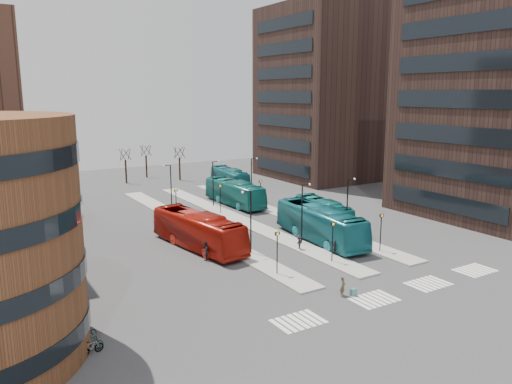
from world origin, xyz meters
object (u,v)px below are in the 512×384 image
teal_bus_c (323,212)px  commuter_a (206,251)px  suitcase (353,292)px  bicycle_near (90,345)px  teal_bus_d (230,178)px  teal_bus_a (320,224)px  traveller (343,286)px  commuter_c (299,243)px  bicycle_far (84,334)px  commuter_b (335,248)px  red_bus (198,230)px  bicycle_mid (92,348)px  teal_bus_b (235,193)px

teal_bus_c → commuter_a: size_ratio=5.71×
suitcase → bicycle_near: 19.24m
teal_bus_d → teal_bus_a: bearing=-94.0°
commuter_a → traveller: bearing=93.9°
commuter_c → teal_bus_c: bearing=150.7°
commuter_a → bicycle_near: bearing=22.5°
teal_bus_a → bicycle_far: (-26.01, -9.34, -1.40)m
commuter_a → bicycle_far: size_ratio=1.10×
commuter_c → bicycle_far: bearing=-48.5°
traveller → bicycle_far: bearing=137.3°
traveller → bicycle_near: 18.47m
teal_bus_c → commuter_c: bearing=-131.6°
commuter_b → teal_bus_a: bearing=-46.3°
bicycle_far → commuter_a: bearing=-71.2°
red_bus → bicycle_far: (-14.13, -13.69, -1.36)m
teal_bus_a → commuter_c: teal_bus_a is taller
red_bus → bicycle_mid: (-14.13, -15.60, -1.35)m
traveller → bicycle_mid: (-18.40, 1.09, -0.34)m
red_bus → teal_bus_c: bearing=-5.2°
commuter_b → bicycle_far: (-24.10, -4.58, -0.34)m
red_bus → commuter_b: (9.97, -9.11, -1.02)m
teal_bus_b → commuter_c: size_ratio=7.88×
bicycle_near → traveller: bearing=-97.7°
bicycle_mid → teal_bus_b: bearing=-53.4°
bicycle_mid → commuter_a: bearing=-60.7°
teal_bus_c → teal_bus_d: teal_bus_d is taller
teal_bus_d → commuter_b: teal_bus_d is taller
teal_bus_b → commuter_b: size_ratio=7.85×
red_bus → teal_bus_a: size_ratio=0.98×
teal_bus_a → commuter_c: size_ratio=8.52×
teal_bus_a → commuter_c: bearing=-153.2°
suitcase → traveller: size_ratio=0.35×
commuter_b → teal_bus_b: bearing=-30.4°
red_bus → teal_bus_d: bearing=47.7°
traveller → commuter_b: 9.49m
teal_bus_c → bicycle_mid: bearing=-141.9°
commuter_a → bicycle_far: bearing=18.7°
teal_bus_d → teal_bus_b: bearing=-108.1°
teal_bus_d → commuter_a: bearing=-114.6°
teal_bus_d → bicycle_near: teal_bus_d is taller
traveller → bicycle_far: traveller is taller
commuter_b → bicycle_far: commuter_b is taller
teal_bus_a → commuter_b: 5.24m
red_bus → teal_bus_a: (11.88, -4.35, 0.04)m
suitcase → commuter_a: (-6.00, 13.25, 0.64)m
red_bus → bicycle_near: bearing=-141.4°
commuter_c → bicycle_near: bearing=-45.2°
teal_bus_c → commuter_b: (-6.58, -10.01, -0.68)m
suitcase → teal_bus_a: (6.87, 12.71, 1.56)m
commuter_b → bicycle_far: bearing=76.4°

